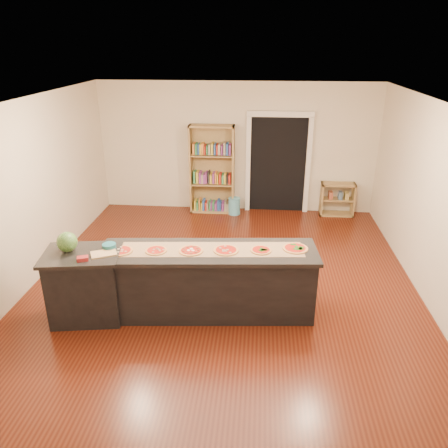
# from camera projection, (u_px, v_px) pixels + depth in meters

# --- Properties ---
(room) EXTENTS (6.00, 7.00, 2.80)m
(room) POSITION_uv_depth(u_px,v_px,m) (223.00, 204.00, 6.27)
(room) COLOR beige
(room) RESTS_ON ground
(doorway) EXTENTS (1.40, 0.09, 2.21)m
(doorway) POSITION_uv_depth(u_px,v_px,m) (278.00, 158.00, 9.46)
(doorway) COLOR black
(doorway) RESTS_ON room
(kitchen_island) EXTENTS (2.93, 0.79, 0.97)m
(kitchen_island) POSITION_uv_depth(u_px,v_px,m) (209.00, 281.00, 6.05)
(kitchen_island) COLOR black
(kitchen_island) RESTS_ON ground
(side_counter) EXTENTS (1.00, 0.73, 0.99)m
(side_counter) POSITION_uv_depth(u_px,v_px,m) (86.00, 285.00, 5.92)
(side_counter) COLOR black
(side_counter) RESTS_ON ground
(bookshelf) EXTENTS (0.96, 0.34, 1.93)m
(bookshelf) POSITION_uv_depth(u_px,v_px,m) (212.00, 170.00, 9.49)
(bookshelf) COLOR #A68750
(bookshelf) RESTS_ON ground
(low_shelf) EXTENTS (0.72, 0.31, 0.72)m
(low_shelf) POSITION_uv_depth(u_px,v_px,m) (337.00, 199.00, 9.52)
(low_shelf) COLOR #A68750
(low_shelf) RESTS_ON ground
(waste_bin) EXTENTS (0.26, 0.26, 0.37)m
(waste_bin) POSITION_uv_depth(u_px,v_px,m) (234.00, 206.00, 9.63)
(waste_bin) COLOR #53A1BA
(waste_bin) RESTS_ON ground
(kraft_paper) EXTENTS (2.57, 0.67, 0.00)m
(kraft_paper) POSITION_uv_depth(u_px,v_px,m) (209.00, 249.00, 5.88)
(kraft_paper) COLOR #91734B
(kraft_paper) RESTS_ON kitchen_island
(watermelon) EXTENTS (0.27, 0.27, 0.27)m
(watermelon) POSITION_uv_depth(u_px,v_px,m) (67.00, 242.00, 5.73)
(watermelon) COLOR #144214
(watermelon) RESTS_ON side_counter
(cutting_board) EXTENTS (0.38, 0.33, 0.02)m
(cutting_board) POSITION_uv_depth(u_px,v_px,m) (104.00, 254.00, 5.69)
(cutting_board) COLOR tan
(cutting_board) RESTS_ON side_counter
(package_red) EXTENTS (0.16, 0.14, 0.05)m
(package_red) POSITION_uv_depth(u_px,v_px,m) (83.00, 259.00, 5.53)
(package_red) COLOR maroon
(package_red) RESTS_ON side_counter
(package_teal) EXTENTS (0.18, 0.18, 0.07)m
(package_teal) POSITION_uv_depth(u_px,v_px,m) (109.00, 246.00, 5.84)
(package_teal) COLOR #195966
(package_teal) RESTS_ON side_counter
(pizza_a) EXTENTS (0.32, 0.32, 0.02)m
(pizza_a) POSITION_uv_depth(u_px,v_px,m) (121.00, 251.00, 5.82)
(pizza_a) COLOR tan
(pizza_a) RESTS_ON kitchen_island
(pizza_b) EXTENTS (0.29, 0.29, 0.02)m
(pizza_b) POSITION_uv_depth(u_px,v_px,m) (156.00, 250.00, 5.83)
(pizza_b) COLOR tan
(pizza_b) RESTS_ON kitchen_island
(pizza_c) EXTENTS (0.31, 0.31, 0.02)m
(pizza_c) POSITION_uv_depth(u_px,v_px,m) (191.00, 250.00, 5.83)
(pizza_c) COLOR tan
(pizza_c) RESTS_ON kitchen_island
(pizza_d) EXTENTS (0.32, 0.32, 0.02)m
(pizza_d) POSITION_uv_depth(u_px,v_px,m) (226.00, 250.00, 5.84)
(pizza_d) COLOR tan
(pizza_d) RESTS_ON kitchen_island
(pizza_e) EXTENTS (0.28, 0.28, 0.02)m
(pizza_e) POSITION_uv_depth(u_px,v_px,m) (261.00, 250.00, 5.84)
(pizza_e) COLOR tan
(pizza_e) RESTS_ON kitchen_island
(pizza_f) EXTENTS (0.33, 0.33, 0.02)m
(pizza_f) POSITION_uv_depth(u_px,v_px,m) (295.00, 248.00, 5.89)
(pizza_f) COLOR tan
(pizza_f) RESTS_ON kitchen_island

